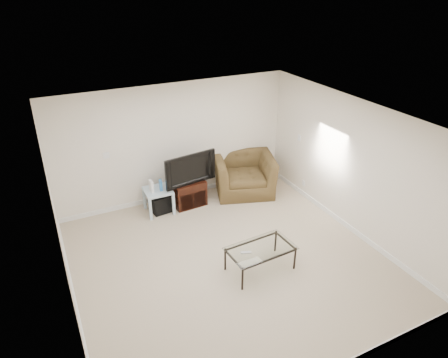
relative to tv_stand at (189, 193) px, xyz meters
name	(u,v)px	position (x,y,z in m)	size (l,w,h in m)	color
floor	(229,260)	(-0.09, -2.05, -0.27)	(5.00, 5.00, 0.00)	tan
ceiling	(230,121)	(-0.09, -2.05, 2.23)	(5.00, 5.00, 0.00)	white
wall_back	(175,143)	(-0.09, 0.45, 0.98)	(5.00, 0.02, 2.50)	silver
wall_left	(61,239)	(-2.59, -2.05, 0.98)	(0.02, 5.00, 2.50)	silver
wall_right	(352,167)	(2.41, -2.05, 0.98)	(0.02, 5.00, 2.50)	silver
plate_back	(106,155)	(-1.49, 0.44, 0.98)	(0.12, 0.02, 0.12)	white
plate_right_switch	(299,138)	(2.40, -0.45, 0.98)	(0.02, 0.09, 0.13)	white
plate_right_outlet	(304,183)	(2.40, -0.75, 0.03)	(0.02, 0.08, 0.12)	white
tv_stand	(189,193)	(0.00, 0.00, 0.00)	(0.66, 0.46, 0.55)	black
dvd_player	(189,186)	(0.00, -0.04, 0.18)	(0.35, 0.25, 0.05)	black
television	(188,168)	(0.00, -0.03, 0.60)	(1.05, 0.21, 0.65)	black
side_table	(159,201)	(-0.66, 0.00, -0.02)	(0.53, 0.53, 0.51)	silver
subwoofer	(160,203)	(-0.62, 0.02, -0.09)	(0.38, 0.38, 0.38)	black
game_console	(151,186)	(-0.78, -0.02, 0.35)	(0.05, 0.17, 0.23)	white
game_case	(161,185)	(-0.59, -0.02, 0.34)	(0.05, 0.15, 0.20)	#337FCC
recliner	(244,168)	(1.32, 0.00, 0.28)	(1.28, 0.83, 1.12)	brown
coffee_table	(260,259)	(0.27, -2.47, -0.06)	(1.09, 0.61, 0.43)	black
remote	(246,252)	(0.00, -2.48, 0.16)	(0.17, 0.05, 0.02)	#B2B2B7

